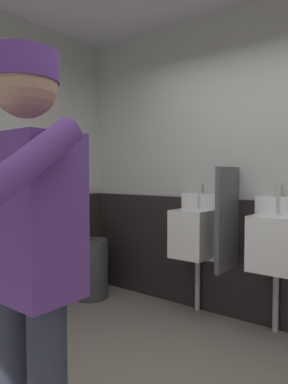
{
  "coord_description": "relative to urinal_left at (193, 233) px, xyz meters",
  "views": [
    {
      "loc": [
        0.96,
        -1.47,
        1.34
      ],
      "look_at": [
        -0.08,
        -0.13,
        1.25
      ],
      "focal_mm": 32.52,
      "sensor_mm": 36.0,
      "label": 1
    }
  ],
  "objects": [
    {
      "name": "privacy_divider_panel",
      "position": [
        0.38,
        -0.07,
        0.17
      ],
      "size": [
        0.04,
        0.4,
        0.9
      ],
      "primitive_type": "cube",
      "color": "#4C4C51"
    },
    {
      "name": "wainscot_band_back",
      "position": [
        0.68,
        0.14,
        -0.22
      ],
      "size": [
        4.19,
        0.03,
        1.1
      ],
      "primitive_type": "cube",
      "color": "black",
      "rests_on": "ground_plane"
    },
    {
      "name": "urinal_left",
      "position": [
        0.0,
        0.0,
        0.0
      ],
      "size": [
        0.4,
        0.34,
        1.24
      ],
      "color": "white",
      "rests_on": "ground_plane"
    },
    {
      "name": "urinal_middle",
      "position": [
        0.75,
        0.0,
        0.0
      ],
      "size": [
        0.4,
        0.34,
        1.24
      ],
      "color": "white",
      "rests_on": "ground_plane"
    },
    {
      "name": "person",
      "position": [
        0.52,
        -2.15,
        0.28
      ],
      "size": [
        0.63,
        0.6,
        1.78
      ],
      "color": "#2D3342",
      "rests_on": "ground_plane"
    },
    {
      "name": "trash_bin",
      "position": [
        -1.08,
        -0.3,
        -0.46
      ],
      "size": [
        0.36,
        0.36,
        0.63
      ],
      "primitive_type": "cylinder",
      "color": "#38383D",
      "rests_on": "ground_plane"
    },
    {
      "name": "wall_back",
      "position": [
        0.68,
        0.22,
        0.65
      ],
      "size": [
        4.79,
        0.12,
        2.86
      ],
      "primitive_type": "cube",
      "color": "#B2B2AD",
      "rests_on": "ground_plane"
    }
  ]
}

